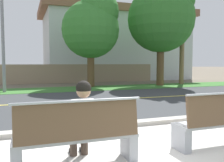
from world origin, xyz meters
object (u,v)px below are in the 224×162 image
(bench_right, at_px, (223,122))
(seated_person_white, at_px, (82,118))
(bench_left, at_px, (78,137))
(shade_tree_far_left, at_px, (93,25))
(shade_tree_left, at_px, (163,14))
(streetlamp, at_px, (2,16))

(bench_right, distance_m, seated_person_white, 2.53)
(bench_left, bearing_deg, seated_person_white, 57.80)
(bench_left, xyz_separation_m, seated_person_white, (0.11, 0.17, 0.22))
(bench_left, height_order, shade_tree_far_left, shade_tree_far_left)
(seated_person_white, relative_size, shade_tree_left, 0.17)
(seated_person_white, bearing_deg, shade_tree_left, 53.72)
(streetlamp, xyz_separation_m, shade_tree_far_left, (5.04, 1.08, -0.06))
(bench_right, bearing_deg, streetlamp, 112.44)
(bench_right, bearing_deg, shade_tree_far_left, 86.41)
(seated_person_white, height_order, shade_tree_left, shade_tree_left)
(streetlamp, height_order, shade_tree_far_left, streetlamp)
(bench_left, xyz_separation_m, streetlamp, (-1.69, 10.45, 3.44))
(seated_person_white, xyz_separation_m, shade_tree_left, (7.89, 10.74, 4.04))
(seated_person_white, xyz_separation_m, streetlamp, (-1.80, 10.28, 3.22))
(bench_right, distance_m, streetlamp, 11.82)
(shade_tree_far_left, bearing_deg, bench_left, -106.18)
(bench_left, relative_size, shade_tree_left, 0.25)
(seated_person_white, bearing_deg, shade_tree_far_left, 74.09)
(shade_tree_far_left, bearing_deg, seated_person_white, -105.91)
(shade_tree_far_left, relative_size, shade_tree_left, 0.82)
(bench_left, bearing_deg, bench_right, 0.00)
(bench_right, height_order, streetlamp, streetlamp)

